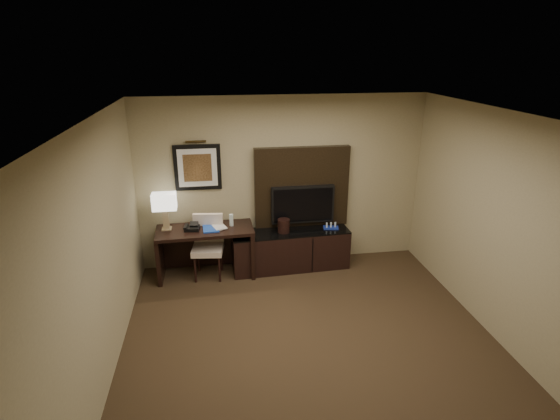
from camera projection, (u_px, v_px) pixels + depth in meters
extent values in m
cube|color=#322416|center=(316.00, 357.00, 5.05)|extent=(4.50, 5.00, 0.01)
cube|color=silver|center=(324.00, 121.00, 4.10)|extent=(4.50, 5.00, 0.01)
cube|color=tan|center=(282.00, 182.00, 6.88)|extent=(4.50, 0.01, 2.70)
cube|color=tan|center=(95.00, 266.00, 4.25)|extent=(0.01, 5.00, 2.70)
cube|color=tan|center=(515.00, 238.00, 4.89)|extent=(0.01, 5.00, 2.70)
cube|color=black|center=(206.00, 252.00, 6.72)|extent=(1.47, 0.67, 0.78)
cube|color=black|center=(290.00, 249.00, 6.98)|extent=(1.87, 0.60, 0.64)
cube|color=black|center=(302.00, 187.00, 6.90)|extent=(1.50, 0.12, 1.30)
cube|color=black|center=(303.00, 204.00, 6.89)|extent=(1.00, 0.08, 0.60)
cube|color=black|center=(198.00, 167.00, 6.58)|extent=(0.70, 0.04, 0.70)
cylinder|color=#3E2E14|center=(196.00, 142.00, 6.40)|extent=(0.04, 0.04, 0.30)
cube|color=#1C47B7|center=(211.00, 228.00, 6.58)|extent=(0.25, 0.32, 0.02)
imported|color=tan|center=(213.00, 221.00, 6.54)|extent=(0.18, 0.08, 0.24)
cylinder|color=silver|center=(231.00, 220.00, 6.67)|extent=(0.07, 0.07, 0.19)
cylinder|color=black|center=(284.00, 226.00, 6.79)|extent=(0.22, 0.22, 0.21)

